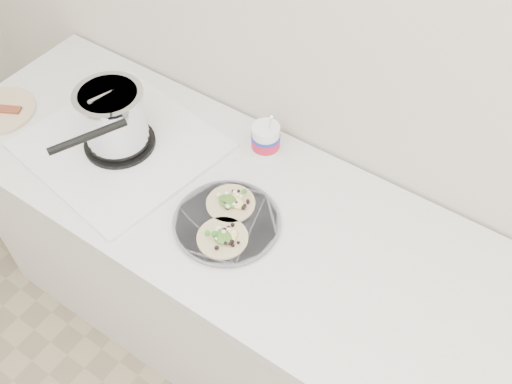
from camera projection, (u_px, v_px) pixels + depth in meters
The scene contains 5 objects.
counter at pixel (298, 316), 1.90m from camera, with size 2.44×0.66×0.90m.
stove at pixel (116, 127), 1.71m from camera, with size 0.61×0.58×0.26m.
taco_plate at pixel (227, 220), 1.57m from camera, with size 0.30×0.30×0.04m.
tub at pixel (266, 137), 1.72m from camera, with size 0.09×0.09×0.20m.
bacon_plate at pixel (0, 111), 1.87m from camera, with size 0.23×0.23×0.02m.
Camera 1 is at (0.39, 0.61, 2.18)m, focal length 40.00 mm.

